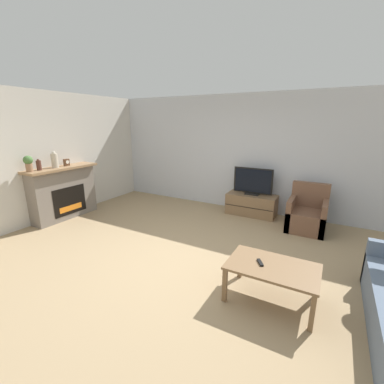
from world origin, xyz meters
The scene contains 13 objects.
ground_plane centered at (0.00, 0.00, 0.00)m, with size 24.00×24.00×0.00m, color #9E8460.
wall_back centered at (0.00, 2.82, 1.35)m, with size 12.00×0.06×2.70m.
wall_left centered at (-3.52, 0.00, 1.35)m, with size 0.06×12.00×2.70m.
fireplace centered at (-3.30, 0.31, 0.58)m, with size 0.49×1.51×1.15m.
mantel_vase_left centered at (-3.29, -0.14, 1.25)m, with size 0.09×0.09×0.22m.
mantel_vase_centre_left centered at (-3.29, 0.20, 1.30)m, with size 0.13×0.13×0.34m.
mantel_clock centered at (-3.29, 0.46, 1.22)m, with size 0.08×0.11×0.15m.
potted_plant centered at (-3.29, -0.33, 1.32)m, with size 0.17×0.17×0.31m.
tv_stand centered at (0.28, 2.50, 0.24)m, with size 1.10×0.51×0.48m.
tv centered at (0.28, 2.49, 0.76)m, with size 0.88×0.18×0.61m.
armchair centered at (1.48, 2.20, 0.29)m, with size 0.70×0.76×0.90m.
coffee_table centered at (1.34, -0.30, 0.41)m, with size 1.02×0.64×0.46m.
remote centered at (1.20, -0.32, 0.47)m, with size 0.11×0.15×0.02m.
Camera 1 is at (1.80, -3.07, 2.08)m, focal length 24.00 mm.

